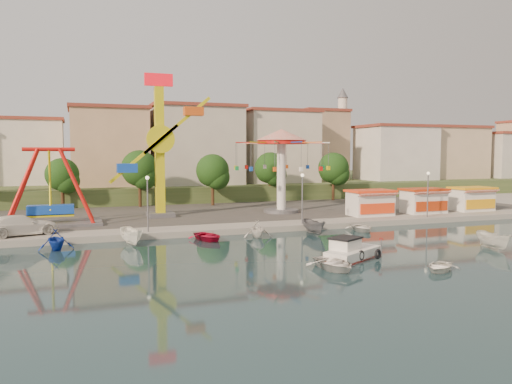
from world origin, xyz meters
name	(u,v)px	position (x,y,z in m)	size (l,w,h in m)	color
ground	(279,259)	(0.00, 0.00, 0.00)	(200.00, 200.00, 0.00)	#122B33
quay_deck	(155,194)	(0.00, 62.00, 0.30)	(200.00, 100.00, 0.60)	#9E998E
asphalt_pad	(192,210)	(0.00, 30.00, 0.60)	(90.00, 28.00, 0.01)	#4C4944
hill_terrace	(152,186)	(0.00, 67.00, 1.50)	(200.00, 60.00, 3.00)	#384C26
pirate_ship_ride	(50,189)	(-16.80, 20.69, 4.39)	(10.00, 5.00, 8.00)	#59595E
kamikaze_tower	(163,150)	(-4.69, 23.64, 8.42)	(7.84, 3.10, 16.50)	#59595E
wave_swinger	(281,152)	(9.80, 22.99, 8.20)	(11.60, 11.60, 10.40)	#59595E
booth_left	(370,203)	(18.55, 16.49, 2.16)	(5.40, 3.78, 3.08)	white
booth_mid	(424,200)	(26.23, 16.49, 2.16)	(5.40, 3.78, 3.08)	white
booth_right	(472,199)	(33.77, 16.49, 2.16)	(5.40, 3.78, 3.08)	white
lamp_post_1	(148,205)	(-8.00, 13.00, 3.10)	(0.14, 0.14, 5.00)	#59595E
lamp_post_2	(302,200)	(8.00, 13.00, 3.10)	(0.14, 0.14, 5.00)	#59595E
lamp_post_3	(428,196)	(24.00, 13.00, 3.10)	(0.14, 0.14, 5.00)	#59595E
tree_1	(62,175)	(-16.00, 36.24, 5.20)	(4.35, 4.35, 6.80)	#382314
tree_2	(140,169)	(-6.00, 35.81, 5.92)	(5.02, 5.02, 7.85)	#382314
tree_3	(213,171)	(4.00, 34.36, 5.55)	(4.68, 4.68, 7.32)	#382314
tree_4	(270,168)	(14.00, 37.35, 5.75)	(4.86, 4.86, 7.60)	#382314
tree_5	(333,168)	(24.00, 35.54, 5.71)	(4.83, 4.83, 7.54)	#382314
building_1	(28,158)	(-21.33, 51.38, 7.32)	(12.33, 9.01, 8.63)	silver
building_2	(114,150)	(-8.19, 51.96, 8.62)	(11.95, 9.28, 11.23)	tan
building_3	(200,156)	(5.60, 48.80, 7.60)	(12.59, 10.50, 9.20)	beige
building_4	(266,156)	(19.07, 52.20, 7.62)	(10.75, 9.23, 9.24)	beige
building_5	(335,150)	(32.37, 50.33, 8.61)	(12.77, 10.96, 11.21)	tan
building_6	(392,147)	(44.15, 48.77, 9.18)	(8.23, 8.98, 12.36)	silver
building_7	(425,156)	(56.03, 53.70, 7.38)	(11.59, 10.93, 8.76)	beige
building_8	(500,147)	(69.93, 47.19, 9.29)	(12.84, 9.28, 12.58)	beige
minaret	(342,131)	(36.00, 54.00, 12.55)	(2.80, 2.80, 18.00)	silver
cabin_motorboat	(352,253)	(5.14, -1.87, 0.50)	(5.59, 4.34, 1.86)	white
rowboat_a	(334,263)	(2.25, -4.35, 0.42)	(2.90, 4.07, 0.84)	silver
rowboat_b	(440,266)	(8.80, -7.20, 0.31)	(2.17, 3.03, 0.63)	silver
skiff	(494,240)	(18.42, -2.32, 0.74)	(1.44, 3.82, 1.47)	silver
van	(21,225)	(-19.06, 14.77, 1.52)	(2.58, 6.35, 1.84)	white
moored_boat_1	(56,239)	(-15.99, 9.80, 0.85)	(2.80, 3.25, 1.71)	#1333AA
moored_boat_2	(132,236)	(-9.85, 9.80, 0.78)	(1.52, 4.05, 1.56)	white
moored_boat_3	(208,236)	(-3.00, 9.80, 0.40)	(2.77, 3.88, 0.80)	#B70E2F
moored_boat_4	(257,229)	(1.81, 9.80, 0.81)	(2.67, 3.09, 1.63)	silver
moored_boat_5	(314,227)	(7.79, 9.80, 0.74)	(1.45, 3.86, 1.49)	#5C5C61
moored_boat_6	(362,227)	(13.24, 9.80, 0.39)	(2.67, 3.73, 0.77)	silver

